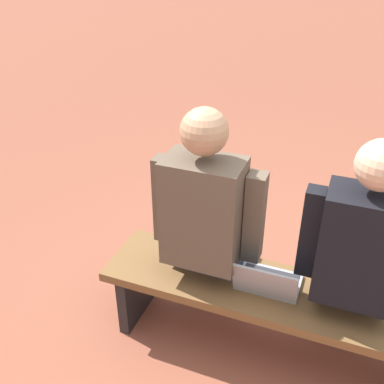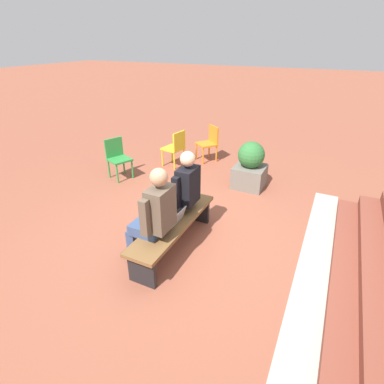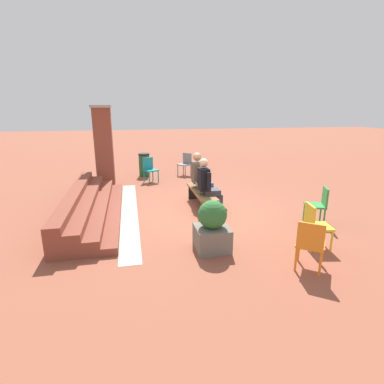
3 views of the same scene
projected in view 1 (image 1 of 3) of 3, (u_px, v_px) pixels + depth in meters
name	position (u px, v px, depth m)	size (l,w,h in m)	color
bench	(272.00, 303.00, 2.34)	(1.80, 0.44, 0.45)	brown
person_student	(358.00, 256.00, 2.10)	(0.55, 0.69, 1.35)	#383842
person_adult	(210.00, 221.00, 2.32)	(0.57, 0.72, 1.38)	#384C75
laptop	(267.00, 282.00, 2.27)	(0.32, 0.29, 0.21)	#9EA0A5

